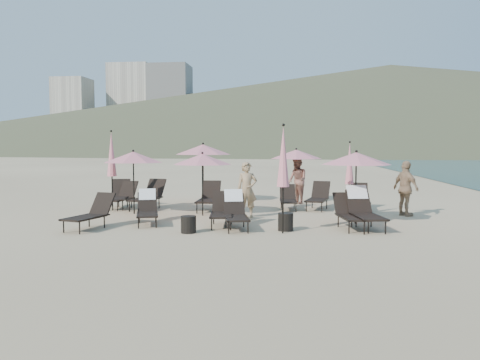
# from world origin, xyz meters

# --- Properties ---
(ground) EXTENTS (800.00, 800.00, 0.00)m
(ground) POSITION_xyz_m (0.00, 0.00, 0.00)
(ground) COLOR #D6BA8C
(ground) RESTS_ON ground
(volcanic_headland) EXTENTS (690.00, 690.00, 55.00)m
(volcanic_headland) POSITION_xyz_m (71.37, 302.62, 26.49)
(volcanic_headland) COLOR brown
(volcanic_headland) RESTS_ON ground
(hotel_skyline) EXTENTS (109.00, 82.00, 55.00)m
(hotel_skyline) POSITION_xyz_m (-93.62, 271.21, 24.18)
(hotel_skyline) COLOR beige
(hotel_skyline) RESTS_ON ground
(lounger_0) EXTENTS (0.99, 1.73, 0.94)m
(lounger_0) POSITION_xyz_m (-4.77, -0.38, 0.44)
(lounger_0) COLOR black
(lounger_0) RESTS_ON ground
(lounger_1) EXTENTS (1.01, 1.66, 0.98)m
(lounger_1) POSITION_xyz_m (-3.51, 0.64, 0.47)
(lounger_1) COLOR black
(lounger_1) RESTS_ON ground
(lounger_2) EXTENTS (0.94, 1.73, 1.02)m
(lounger_2) POSITION_xyz_m (-0.87, 0.20, 0.49)
(lounger_2) COLOR black
(lounger_2) RESTS_ON ground
(lounger_3) EXTENTS (0.81, 1.68, 0.93)m
(lounger_3) POSITION_xyz_m (-1.30, 0.57, 0.44)
(lounger_3) COLOR black
(lounger_3) RESTS_ON ground
(lounger_4) EXTENTS (0.91, 1.71, 0.93)m
(lounger_4) POSITION_xyz_m (2.26, 0.53, 0.44)
(lounger_4) COLOR black
(lounger_4) RESTS_ON ground
(lounger_5) EXTENTS (0.97, 1.90, 1.13)m
(lounger_5) POSITION_xyz_m (2.63, 0.63, 0.54)
(lounger_5) COLOR black
(lounger_5) RESTS_ON ground
(lounger_6) EXTENTS (0.84, 1.73, 0.96)m
(lounger_6) POSITION_xyz_m (-5.55, 3.90, 0.45)
(lounger_6) COLOR black
(lounger_6) RESTS_ON ground
(lounger_7) EXTENTS (0.98, 1.91, 1.05)m
(lounger_7) POSITION_xyz_m (-4.52, 3.83, 0.49)
(lounger_7) COLOR black
(lounger_7) RESTS_ON ground
(lounger_8) EXTENTS (0.71, 1.77, 1.01)m
(lounger_8) POSITION_xyz_m (-2.27, 3.69, 0.47)
(lounger_8) COLOR black
(lounger_8) RESTS_ON ground
(lounger_9) EXTENTS (0.67, 1.54, 0.86)m
(lounger_9) POSITION_xyz_m (0.50, 4.32, 0.40)
(lounger_9) COLOR black
(lounger_9) RESTS_ON ground
(lounger_10) EXTENTS (1.00, 1.79, 0.97)m
(lounger_10) POSITION_xyz_m (1.57, 4.49, 0.45)
(lounger_10) COLOR black
(lounger_10) RESTS_ON ground
(lounger_11) EXTENTS (0.72, 1.65, 0.93)m
(lounger_11) POSITION_xyz_m (3.04, 4.48, 0.43)
(lounger_11) COLOR black
(lounger_11) RESTS_ON ground
(lounger_12) EXTENTS (1.02, 1.87, 1.02)m
(lounger_12) POSITION_xyz_m (-5.72, 4.02, 0.48)
(lounger_12) COLOR black
(lounger_12) RESTS_ON ground
(umbrella_open_0) EXTENTS (2.00, 2.00, 2.15)m
(umbrella_open_0) POSITION_xyz_m (-4.60, 2.55, 1.90)
(umbrella_open_0) COLOR black
(umbrella_open_0) RESTS_ON ground
(umbrella_open_1) EXTENTS (1.93, 1.93, 2.08)m
(umbrella_open_1) POSITION_xyz_m (-2.24, 2.43, 1.84)
(umbrella_open_1) COLOR black
(umbrella_open_1) RESTS_ON ground
(umbrella_open_2) EXTENTS (2.00, 2.00, 2.15)m
(umbrella_open_2) POSITION_xyz_m (2.51, 1.40, 1.90)
(umbrella_open_2) COLOR black
(umbrella_open_2) RESTS_ON ground
(umbrella_open_3) EXTENTS (2.25, 2.25, 2.42)m
(umbrella_open_3) POSITION_xyz_m (-2.94, 6.00, 2.14)
(umbrella_open_3) COLOR black
(umbrella_open_3) RESTS_ON ground
(umbrella_open_4) EXTENTS (2.04, 2.04, 2.20)m
(umbrella_open_4) POSITION_xyz_m (0.78, 6.52, 1.94)
(umbrella_open_4) COLOR black
(umbrella_open_4) RESTS_ON ground
(umbrella_closed_0) EXTENTS (0.33, 0.33, 2.83)m
(umbrella_closed_0) POSITION_xyz_m (0.45, -0.42, 1.97)
(umbrella_closed_0) COLOR black
(umbrella_closed_0) RESTS_ON ground
(umbrella_closed_1) EXTENTS (0.28, 0.28, 2.43)m
(umbrella_closed_1) POSITION_xyz_m (2.48, 2.90, 1.69)
(umbrella_closed_1) COLOR black
(umbrella_closed_1) RESTS_ON ground
(umbrella_closed_2) EXTENTS (0.33, 0.33, 2.83)m
(umbrella_closed_2) POSITION_xyz_m (-5.65, 3.29, 1.97)
(umbrella_closed_2) COLOR black
(umbrella_closed_2) RESTS_ON ground
(side_table_0) EXTENTS (0.40, 0.40, 0.44)m
(side_table_0) POSITION_xyz_m (-1.99, -0.64, 0.22)
(side_table_0) COLOR black
(side_table_0) RESTS_ON ground
(side_table_1) EXTENTS (0.41, 0.41, 0.47)m
(side_table_1) POSITION_xyz_m (0.52, -0.01, 0.24)
(side_table_1) COLOR black
(side_table_1) RESTS_ON ground
(beachgoer_a) EXTENTS (0.73, 0.56, 1.77)m
(beachgoer_a) POSITION_xyz_m (-0.75, 2.16, 0.88)
(beachgoer_a) COLOR tan
(beachgoer_a) RESTS_ON ground
(beachgoer_b) EXTENTS (1.03, 1.11, 1.83)m
(beachgoer_b) POSITION_xyz_m (0.82, 6.16, 0.92)
(beachgoer_b) COLOR #925D4B
(beachgoer_b) RESTS_ON ground
(beachgoer_c) EXTENTS (0.91, 1.13, 1.79)m
(beachgoer_c) POSITION_xyz_m (4.31, 3.14, 0.90)
(beachgoer_c) COLOR tan
(beachgoer_c) RESTS_ON ground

